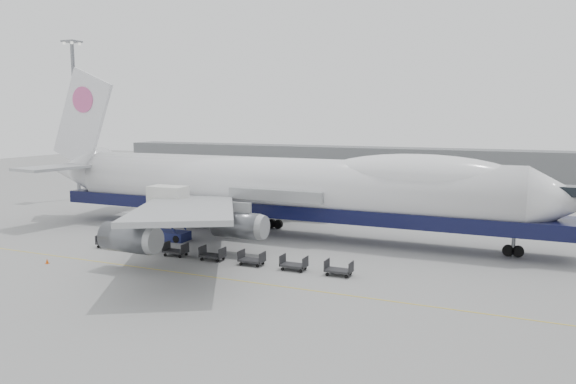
% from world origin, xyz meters
% --- Properties ---
extents(ground, '(260.00, 260.00, 0.00)m').
position_xyz_m(ground, '(0.00, 0.00, 0.00)').
color(ground, gray).
rests_on(ground, ground).
extents(apron_line, '(60.00, 0.15, 0.01)m').
position_xyz_m(apron_line, '(0.00, -6.00, 0.01)').
color(apron_line, gold).
rests_on(apron_line, ground).
extents(hangar, '(110.00, 8.00, 7.00)m').
position_xyz_m(hangar, '(-10.00, 70.00, 3.50)').
color(hangar, slate).
rests_on(hangar, ground).
extents(floodlight_mast, '(2.40, 2.40, 25.43)m').
position_xyz_m(floodlight_mast, '(-42.00, 24.00, 14.27)').
color(floodlight_mast, slate).
rests_on(floodlight_mast, ground).
extents(airliner, '(67.00, 55.30, 19.98)m').
position_xyz_m(airliner, '(0.64, 12.00, 5.62)').
color(airliner, white).
rests_on(airliner, ground).
extents(catering_truck, '(4.51, 3.21, 5.98)m').
position_xyz_m(catering_truck, '(-10.05, 4.52, 3.42)').
color(catering_truck, navy).
rests_on(catering_truck, ground).
extents(traffic_cone, '(0.34, 0.34, 0.49)m').
position_xyz_m(traffic_cone, '(-14.38, -8.45, 0.23)').
color(traffic_cone, '#DA4F0B').
rests_on(traffic_cone, ground).
extents(dolly_0, '(2.30, 1.35, 1.30)m').
position_xyz_m(dolly_0, '(-13.58, -1.19, 0.53)').
color(dolly_0, '#2D2D30').
rests_on(dolly_0, ground).
extents(dolly_1, '(2.30, 1.35, 1.30)m').
position_xyz_m(dolly_1, '(-9.38, -1.19, 0.53)').
color(dolly_1, '#2D2D30').
rests_on(dolly_1, ground).
extents(dolly_2, '(2.30, 1.35, 1.30)m').
position_xyz_m(dolly_2, '(-5.18, -1.19, 0.53)').
color(dolly_2, '#2D2D30').
rests_on(dolly_2, ground).
extents(dolly_3, '(2.30, 1.35, 1.30)m').
position_xyz_m(dolly_3, '(-0.98, -1.19, 0.53)').
color(dolly_3, '#2D2D30').
rests_on(dolly_3, ground).
extents(dolly_4, '(2.30, 1.35, 1.30)m').
position_xyz_m(dolly_4, '(3.22, -1.19, 0.53)').
color(dolly_4, '#2D2D30').
rests_on(dolly_4, ground).
extents(dolly_5, '(2.30, 1.35, 1.30)m').
position_xyz_m(dolly_5, '(7.42, -1.19, 0.53)').
color(dolly_5, '#2D2D30').
rests_on(dolly_5, ground).
extents(dolly_6, '(2.30, 1.35, 1.30)m').
position_xyz_m(dolly_6, '(11.62, -1.19, 0.53)').
color(dolly_6, '#2D2D30').
rests_on(dolly_6, ground).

